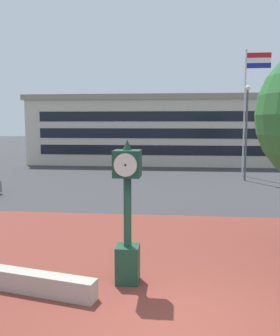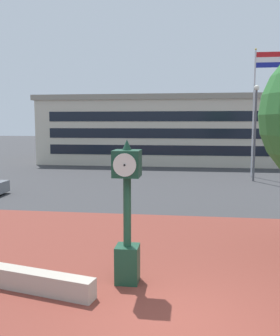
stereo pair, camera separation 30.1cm
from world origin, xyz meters
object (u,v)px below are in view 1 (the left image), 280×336
civic_building (180,129)px  street_lamp_post (247,123)px  street_clock (128,214)px  flagpole_primary (248,100)px

civic_building → street_lamp_post: size_ratio=4.53×
street_clock → street_lamp_post: bearing=71.1°
flagpole_primary → civic_building: (-4.88, 13.27, -2.36)m
street_clock → civic_building: bearing=87.4°
flagpole_primary → civic_building: bearing=110.2°
civic_building → street_lamp_post: bearing=-73.9°
street_clock → civic_building: 32.85m
civic_building → street_lamp_post: (4.44, -15.41, 0.69)m
flagpole_primary → civic_building: 14.34m
street_clock → flagpole_primary: (6.39, 19.50, 3.91)m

